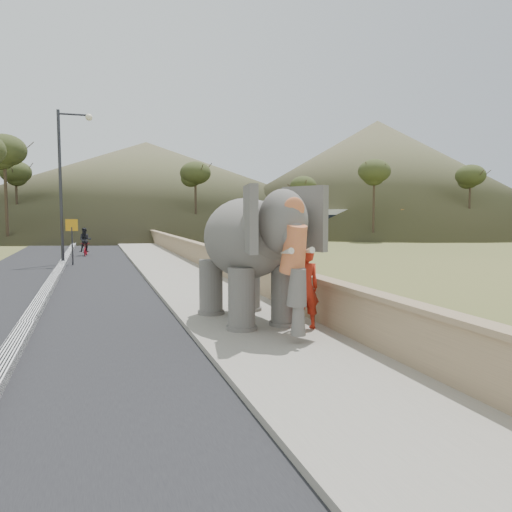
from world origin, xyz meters
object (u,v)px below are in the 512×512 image
(cow, at_px, (291,253))
(elephant_and_man, at_px, (246,256))
(lamppost, at_px, (66,171))
(motorcyclist, at_px, (86,245))

(cow, distance_m, elephant_and_man, 15.24)
(cow, relative_size, elephant_and_man, 0.30)
(lamppost, xyz_separation_m, elephant_and_man, (4.71, -16.51, -3.19))
(lamppost, distance_m, cow, 12.56)
(lamppost, relative_size, motorcyclist, 4.45)
(cow, xyz_separation_m, motorcyclist, (-10.68, 8.30, 0.14))
(motorcyclist, bearing_deg, lamppost, -98.02)
(cow, xyz_separation_m, elephant_and_man, (-6.74, -13.63, 1.11))
(cow, height_order, elephant_and_man, elephant_and_man)
(cow, height_order, motorcyclist, motorcyclist)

